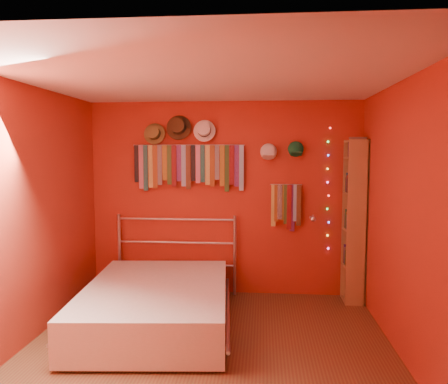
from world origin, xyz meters
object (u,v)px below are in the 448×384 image
(tie_rack, at_px, (188,165))
(bookshelf, at_px, (357,220))
(reading_lamp, at_px, (313,218))
(bed, at_px, (157,304))

(tie_rack, relative_size, bookshelf, 0.72)
(reading_lamp, relative_size, bed, 0.13)
(bed, bearing_deg, reading_lamp, 23.98)
(tie_rack, distance_m, bookshelf, 2.23)
(reading_lamp, height_order, bookshelf, bookshelf)
(bookshelf, relative_size, bed, 0.91)
(tie_rack, xyz_separation_m, bookshelf, (2.12, -0.15, -0.67))
(reading_lamp, bearing_deg, bed, -151.24)
(tie_rack, distance_m, reading_lamp, 1.71)
(reading_lamp, relative_size, bookshelf, 0.15)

